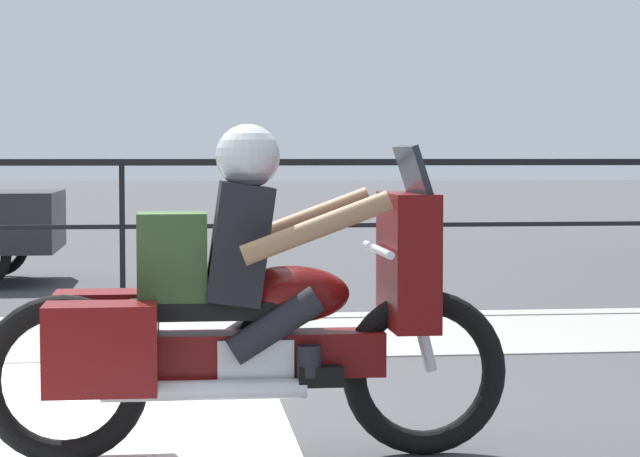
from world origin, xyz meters
TOP-DOWN VIEW (x-y plane):
  - ground_plane at (0.00, 0.00)m, footprint 120.00×120.00m
  - sidewalk_band at (0.00, 3.40)m, footprint 44.00×2.40m
  - fence_railing at (0.00, 5.11)m, footprint 36.00×0.05m
  - motorcycle at (0.79, -0.55)m, footprint 2.40×0.76m

SIDE VIEW (x-z plane):
  - ground_plane at x=0.00m, z-range 0.00..0.00m
  - sidewalk_band at x=0.00m, z-range 0.00..0.01m
  - motorcycle at x=0.79m, z-range -0.08..1.44m
  - fence_railing at x=0.00m, z-range 0.38..1.73m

